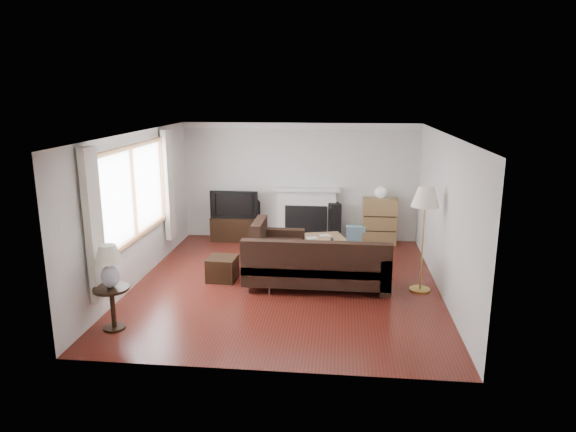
# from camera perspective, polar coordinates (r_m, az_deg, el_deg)

# --- Properties ---
(room) EXTENTS (5.10, 5.60, 2.54)m
(room) POSITION_cam_1_polar(r_m,az_deg,el_deg) (8.30, -0.22, 0.51)
(room) COLOR #561A13
(room) RESTS_ON ground
(window) EXTENTS (0.12, 2.74, 1.54)m
(window) POSITION_cam_1_polar(r_m,az_deg,el_deg) (8.66, -16.72, 2.51)
(window) COLOR brown
(window) RESTS_ON room
(curtain_near) EXTENTS (0.10, 0.35, 2.10)m
(curtain_near) POSITION_cam_1_polar(r_m,az_deg,el_deg) (7.32, -20.78, -1.01)
(curtain_near) COLOR beige
(curtain_near) RESTS_ON room
(curtain_far) EXTENTS (0.10, 0.35, 2.10)m
(curtain_far) POSITION_cam_1_polar(r_m,az_deg,el_deg) (10.06, -13.12, 3.38)
(curtain_far) COLOR beige
(curtain_far) RESTS_ON room
(fireplace) EXTENTS (1.40, 0.26, 1.15)m
(fireplace) POSITION_cam_1_polar(r_m,az_deg,el_deg) (11.00, 2.05, 0.22)
(fireplace) COLOR white
(fireplace) RESTS_ON room
(tv_stand) EXTENTS (1.02, 0.46, 0.51)m
(tv_stand) POSITION_cam_1_polar(r_m,az_deg,el_deg) (11.14, -5.83, -1.37)
(tv_stand) COLOR black
(tv_stand) RESTS_ON ground
(television) EXTENTS (1.02, 0.13, 0.59)m
(television) POSITION_cam_1_polar(r_m,az_deg,el_deg) (11.01, -5.90, 1.39)
(television) COLOR black
(television) RESTS_ON tv_stand
(speaker_left) EXTENTS (0.32, 0.35, 0.86)m
(speaker_left) POSITION_cam_1_polar(r_m,az_deg,el_deg) (11.08, -3.83, -0.48)
(speaker_left) COLOR black
(speaker_left) RESTS_ON ground
(speaker_right) EXTENTS (0.31, 0.34, 0.85)m
(speaker_right) POSITION_cam_1_polar(r_m,az_deg,el_deg) (10.93, 5.13, -0.74)
(speaker_right) COLOR black
(speaker_right) RESTS_ON ground
(bookshelf) EXTENTS (0.71, 0.34, 0.98)m
(bookshelf) POSITION_cam_1_polar(r_m,az_deg,el_deg) (10.92, 10.12, -0.56)
(bookshelf) COLOR olive
(bookshelf) RESTS_ON ground
(globe_lamp) EXTENTS (0.25, 0.25, 0.25)m
(globe_lamp) POSITION_cam_1_polar(r_m,az_deg,el_deg) (10.79, 10.25, 2.59)
(globe_lamp) COLOR white
(globe_lamp) RESTS_ON bookshelf
(sectional_sofa) EXTENTS (2.55, 1.86, 0.82)m
(sectional_sofa) POSITION_cam_1_polar(r_m,az_deg,el_deg) (8.42, 3.21, -5.26)
(sectional_sofa) COLOR black
(sectional_sofa) RESTS_ON ground
(coffee_table) EXTENTS (1.34, 0.97, 0.47)m
(coffee_table) POSITION_cam_1_polar(r_m,az_deg,el_deg) (9.74, 2.63, -3.68)
(coffee_table) COLOR #957047
(coffee_table) RESTS_ON ground
(footstool) EXTENTS (0.50, 0.50, 0.40)m
(footstool) POSITION_cam_1_polar(r_m,az_deg,el_deg) (8.86, -7.29, -5.82)
(footstool) COLOR black
(footstool) RESTS_ON ground
(floor_lamp) EXTENTS (0.56, 0.56, 1.71)m
(floor_lamp) POSITION_cam_1_polar(r_m,az_deg,el_deg) (8.40, 14.76, -2.57)
(floor_lamp) COLOR #B89740
(floor_lamp) RESTS_ON ground
(side_table) EXTENTS (0.48, 0.48, 0.60)m
(side_table) POSITION_cam_1_polar(r_m,az_deg,el_deg) (7.42, -18.88, -9.66)
(side_table) COLOR black
(side_table) RESTS_ON ground
(table_lamp) EXTENTS (0.36, 0.36, 0.58)m
(table_lamp) POSITION_cam_1_polar(r_m,az_deg,el_deg) (7.21, -19.25, -5.35)
(table_lamp) COLOR silver
(table_lamp) RESTS_ON side_table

